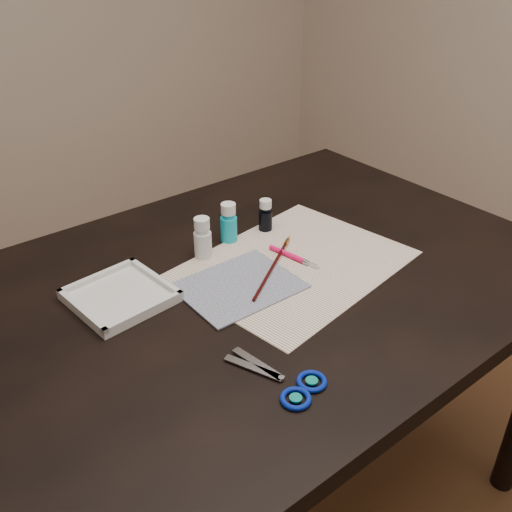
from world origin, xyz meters
TOP-DOWN VIEW (x-y plane):
  - ground at (0.00, 0.00)m, footprint 3.50×3.50m
  - table at (0.00, 0.00)m, footprint 1.30×0.90m
  - paper at (0.09, -0.02)m, footprint 0.52×0.42m
  - canvas at (-0.05, -0.01)m, footprint 0.23×0.19m
  - paint_bottle_white at (-0.04, 0.14)m, footprint 0.05×0.05m
  - paint_bottle_cyan at (0.05, 0.16)m, footprint 0.05×0.05m
  - paint_bottle_navy at (0.15, 0.15)m, footprint 0.04×0.04m
  - paintbrush at (0.05, 0.00)m, footprint 0.23×0.16m
  - craft_knife at (0.11, -0.00)m, footprint 0.04×0.14m
  - scissors at (-0.17, -0.25)m, footprint 0.16×0.22m
  - palette_tray at (-0.26, 0.10)m, footprint 0.19×0.19m

SIDE VIEW (x-z plane):
  - ground at x=0.00m, z-range -0.02..0.00m
  - table at x=0.00m, z-range 0.00..0.75m
  - paper at x=0.09m, z-range 0.75..0.75m
  - canvas at x=-0.05m, z-range 0.75..0.76m
  - scissors at x=-0.17m, z-range 0.75..0.76m
  - craft_knife at x=0.11m, z-range 0.75..0.76m
  - paintbrush at x=0.05m, z-range 0.76..0.76m
  - palette_tray at x=-0.26m, z-range 0.75..0.77m
  - paint_bottle_navy at x=0.15m, z-range 0.75..0.83m
  - paint_bottle_cyan at x=0.05m, z-range 0.75..0.84m
  - paint_bottle_white at x=-0.04m, z-range 0.75..0.85m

